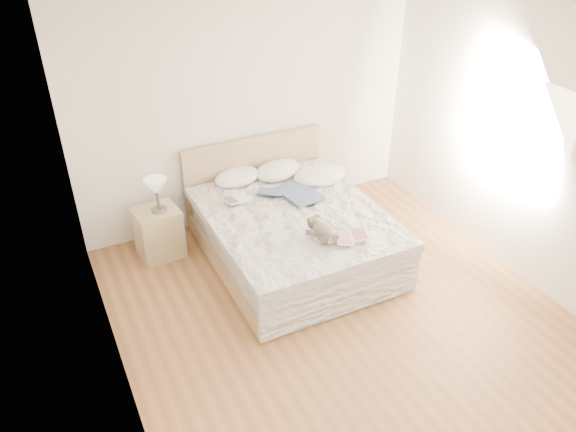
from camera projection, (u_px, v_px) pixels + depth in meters
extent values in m
cube|color=brown|center=(348.00, 323.00, 5.25)|extent=(4.00, 4.50, 0.00)
cube|color=white|center=(370.00, 27.00, 3.82)|extent=(4.00, 4.50, 0.00)
cube|color=white|center=(249.00, 107.00, 6.24)|extent=(4.00, 0.02, 2.70)
cube|color=white|center=(105.00, 265.00, 3.79)|extent=(0.02, 4.50, 2.70)
cube|color=white|center=(538.00, 151.00, 5.28)|extent=(0.02, 4.50, 2.70)
cube|color=white|center=(515.00, 130.00, 5.45)|extent=(0.02, 1.30, 1.10)
cube|color=tan|center=(293.00, 250.00, 6.07)|extent=(1.68, 2.08, 0.20)
cube|color=silver|center=(293.00, 231.00, 5.94)|extent=(1.60, 2.00, 0.30)
cube|color=silver|center=(295.00, 218.00, 5.80)|extent=(1.72, 2.05, 0.10)
cube|color=tan|center=(254.00, 177.00, 6.65)|extent=(1.70, 0.06, 1.00)
cube|color=tan|center=(159.00, 232.00, 6.04)|extent=(0.48, 0.44, 0.56)
cylinder|color=#48433F|center=(159.00, 210.00, 5.88)|extent=(0.17, 0.17, 0.02)
cylinder|color=#413D37|center=(158.00, 199.00, 5.81)|extent=(0.03, 0.03, 0.23)
cone|color=white|center=(156.00, 187.00, 5.73)|extent=(0.24, 0.24, 0.17)
ellipsoid|color=white|center=(237.00, 177.00, 6.35)|extent=(0.62, 0.49, 0.16)
ellipsoid|color=white|center=(278.00, 170.00, 6.48)|extent=(0.68, 0.57, 0.18)
ellipsoid|color=white|center=(320.00, 176.00, 6.37)|extent=(0.63, 0.45, 0.19)
cube|color=white|center=(237.00, 200.00, 5.94)|extent=(0.32, 0.25, 0.02)
cube|color=#F5E6C6|center=(351.00, 237.00, 5.34)|extent=(0.40, 0.33, 0.02)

